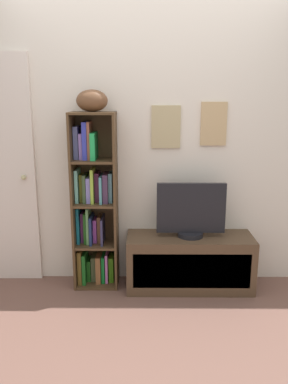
# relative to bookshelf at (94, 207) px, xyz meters

# --- Properties ---
(ground) EXTENTS (5.20, 5.20, 0.04)m
(ground) POSITION_rel_bookshelf_xyz_m (0.48, -0.99, -0.74)
(ground) COLOR brown
(back_wall) EXTENTS (4.80, 0.08, 2.60)m
(back_wall) POSITION_rel_bookshelf_xyz_m (0.48, 0.14, 0.58)
(back_wall) COLOR silver
(back_wall) RESTS_ON ground
(bookshelf) EXTENTS (0.38, 0.29, 1.54)m
(bookshelf) POSITION_rel_bookshelf_xyz_m (0.00, 0.00, 0.00)
(bookshelf) COLOR #4B3420
(bookshelf) RESTS_ON ground
(football) EXTENTS (0.27, 0.20, 0.18)m
(football) POSITION_rel_bookshelf_xyz_m (0.02, -0.03, 0.92)
(football) COLOR brown
(football) RESTS_ON bookshelf
(tv_stand) EXTENTS (1.10, 0.40, 0.48)m
(tv_stand) POSITION_rel_bookshelf_xyz_m (0.85, -0.09, -0.48)
(tv_stand) COLOR #4B3726
(tv_stand) RESTS_ON ground
(television) EXTENTS (0.59, 0.22, 0.48)m
(television) POSITION_rel_bookshelf_xyz_m (0.85, -0.09, -0.01)
(television) COLOR black
(television) RESTS_ON tv_stand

